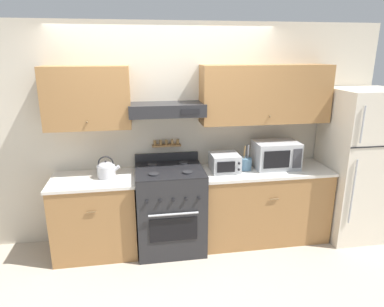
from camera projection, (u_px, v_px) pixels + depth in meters
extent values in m
plane|color=#B2A38E|center=(174.00, 259.00, 3.81)|extent=(16.00, 16.00, 0.00)
cube|color=beige|center=(166.00, 134.00, 4.08)|extent=(5.20, 0.08, 2.55)
cube|color=olive|center=(87.00, 98.00, 3.62)|extent=(0.90, 0.33, 0.66)
sphere|color=brown|center=(87.00, 122.00, 3.52)|extent=(0.02, 0.02, 0.02)
cube|color=olive|center=(265.00, 94.00, 3.93)|extent=(1.50, 0.33, 0.66)
sphere|color=brown|center=(270.00, 116.00, 3.83)|extent=(0.02, 0.02, 0.02)
cube|color=#232326|center=(167.00, 110.00, 3.77)|extent=(0.83, 0.37, 0.14)
cube|color=black|center=(190.00, 112.00, 3.63)|extent=(0.20, 0.01, 0.06)
cube|color=olive|center=(167.00, 145.00, 4.04)|extent=(0.34, 0.07, 0.02)
cylinder|color=olive|center=(155.00, 143.00, 4.01)|extent=(0.03, 0.03, 0.06)
cylinder|color=olive|center=(161.00, 142.00, 4.02)|extent=(0.03, 0.03, 0.06)
cylinder|color=olive|center=(166.00, 142.00, 4.03)|extent=(0.03, 0.03, 0.06)
cylinder|color=olive|center=(172.00, 142.00, 4.04)|extent=(0.03, 0.03, 0.06)
cylinder|color=olive|center=(178.00, 142.00, 4.05)|extent=(0.03, 0.03, 0.06)
cube|color=olive|center=(96.00, 217.00, 3.87)|extent=(0.90, 0.61, 0.86)
cube|color=silver|center=(93.00, 180.00, 3.74)|extent=(0.92, 0.64, 0.03)
cylinder|color=brown|center=(91.00, 212.00, 3.51)|extent=(0.10, 0.01, 0.01)
cube|color=olive|center=(263.00, 204.00, 4.18)|extent=(1.50, 0.61, 0.86)
cube|color=silver|center=(265.00, 170.00, 4.05)|extent=(1.52, 0.64, 0.03)
cylinder|color=brown|center=(274.00, 199.00, 3.81)|extent=(0.10, 0.01, 0.01)
cube|color=#232326|center=(170.00, 209.00, 3.95)|extent=(0.75, 0.67, 0.96)
cube|color=black|center=(174.00, 229.00, 3.65)|extent=(0.51, 0.01, 0.27)
cylinder|color=#ADAFB5|center=(174.00, 214.00, 3.57)|extent=(0.53, 0.02, 0.02)
cube|color=black|center=(169.00, 170.00, 3.81)|extent=(0.75, 0.67, 0.01)
cylinder|color=#232326|center=(154.00, 174.00, 3.62)|extent=(0.11, 0.11, 0.02)
cylinder|color=#232326|center=(188.00, 172.00, 3.68)|extent=(0.11, 0.11, 0.02)
cylinder|color=#232326|center=(152.00, 165.00, 3.93)|extent=(0.11, 0.11, 0.02)
cylinder|color=#232326|center=(183.00, 163.00, 3.98)|extent=(0.11, 0.11, 0.02)
cylinder|color=black|center=(147.00, 202.00, 3.50)|extent=(0.03, 0.02, 0.03)
cylinder|color=black|center=(160.00, 201.00, 3.52)|extent=(0.03, 0.02, 0.03)
cylinder|color=black|center=(173.00, 200.00, 3.54)|extent=(0.03, 0.02, 0.03)
cylinder|color=black|center=(186.00, 199.00, 3.56)|extent=(0.03, 0.02, 0.03)
cylinder|color=black|center=(199.00, 198.00, 3.58)|extent=(0.03, 0.02, 0.03)
cube|color=#232326|center=(167.00, 157.00, 4.09)|extent=(0.75, 0.04, 0.09)
cube|color=beige|center=(358.00, 164.00, 4.15)|extent=(0.77, 0.73, 1.82)
cube|color=black|center=(383.00, 146.00, 3.71)|extent=(0.77, 0.01, 0.01)
cylinder|color=#ADAFB5|center=(363.00, 125.00, 3.58)|extent=(0.02, 0.02, 0.40)
cylinder|color=#ADAFB5|center=(353.00, 192.00, 3.80)|extent=(0.02, 0.02, 0.76)
cylinder|color=#B7B7BC|center=(106.00, 172.00, 3.75)|extent=(0.20, 0.20, 0.14)
ellipsoid|color=#B7B7BC|center=(106.00, 166.00, 3.73)|extent=(0.18, 0.18, 0.08)
sphere|color=black|center=(106.00, 161.00, 3.71)|extent=(0.02, 0.02, 0.02)
cylinder|color=#B7B7BC|center=(115.00, 169.00, 3.76)|extent=(0.12, 0.04, 0.10)
torus|color=black|center=(106.00, 164.00, 3.72)|extent=(0.17, 0.01, 0.17)
cube|color=#ADAFB5|center=(276.00, 155.00, 4.05)|extent=(0.51, 0.35, 0.32)
cube|color=black|center=(277.00, 160.00, 3.87)|extent=(0.31, 0.01, 0.20)
cube|color=#38383D|center=(297.00, 159.00, 3.90)|extent=(0.10, 0.01, 0.23)
cylinder|color=slate|center=(246.00, 164.00, 3.99)|extent=(0.14, 0.14, 0.14)
cylinder|color=olive|center=(244.00, 152.00, 3.94)|extent=(0.01, 0.05, 0.16)
cylinder|color=#28282B|center=(247.00, 152.00, 3.96)|extent=(0.01, 0.04, 0.16)
cylinder|color=#B2B2B7|center=(248.00, 152.00, 3.97)|extent=(0.01, 0.03, 0.16)
cube|color=#ADAFB5|center=(225.00, 162.00, 3.95)|extent=(0.32, 0.32, 0.20)
cube|color=black|center=(226.00, 167.00, 3.79)|extent=(0.20, 0.01, 0.12)
cylinder|color=black|center=(239.00, 163.00, 3.79)|extent=(0.03, 0.01, 0.03)
cylinder|color=black|center=(239.00, 170.00, 3.82)|extent=(0.03, 0.01, 0.03)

